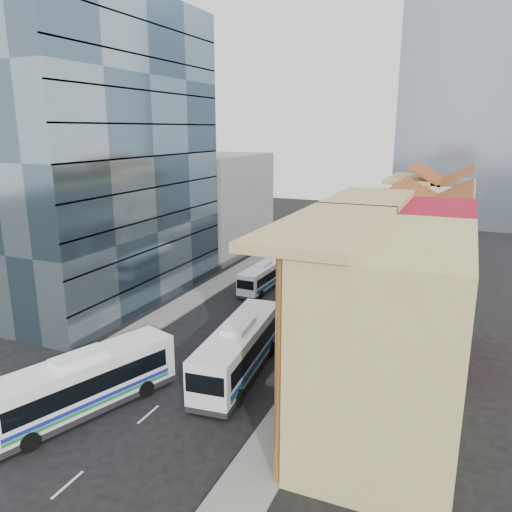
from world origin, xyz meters
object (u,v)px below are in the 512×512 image
at_px(bus_right, 239,348).
at_px(shophouse_tan, 390,338).
at_px(office_tower, 104,155).
at_px(bus_left_near, 82,383).
at_px(bus_left_far, 264,276).

bearing_deg(bus_right, shophouse_tan, -21.65).
relative_size(office_tower, bus_right, 2.37).
height_order(bus_left_near, bus_left_far, bus_left_near).
bearing_deg(office_tower, bus_left_far, 31.69).
bearing_deg(bus_right, bus_left_near, -134.85).
bearing_deg(shophouse_tan, bus_left_far, 126.95).
distance_m(shophouse_tan, bus_right, 12.10).
relative_size(bus_left_near, bus_left_far, 1.32).
height_order(bus_left_near, bus_right, bus_right).
bearing_deg(bus_left_far, bus_right, -71.21).
bearing_deg(office_tower, bus_right, -28.42).
bearing_deg(bus_left_far, office_tower, -146.77).
bearing_deg(bus_right, office_tower, 146.02).
relative_size(bus_left_far, bus_right, 0.76).
height_order(shophouse_tan, bus_right, shophouse_tan).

